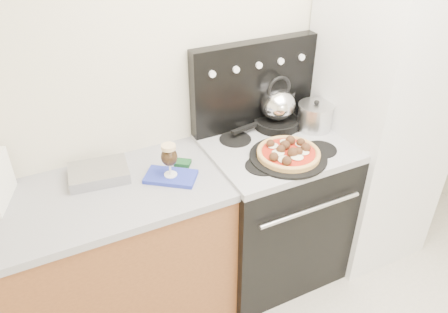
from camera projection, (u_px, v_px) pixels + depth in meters
room_shell at (398, 186)px, 1.53m from camera, size 3.52×3.01×2.52m
base_cabinet at (88, 271)px, 2.27m from camera, size 1.45×0.60×0.86m
countertop at (72, 204)px, 2.03m from camera, size 1.48×0.63×0.04m
stove_body at (272, 212)px, 2.66m from camera, size 0.76×0.65×0.88m
cooktop at (277, 148)px, 2.41m from camera, size 0.76×0.65×0.04m
backguard at (254, 84)px, 2.47m from camera, size 0.76×0.08×0.50m
fridge at (378, 116)px, 2.63m from camera, size 0.64×0.68×1.90m
foil_sheet at (99, 173)px, 2.16m from camera, size 0.31×0.24×0.06m
oven_mitt at (171, 177)px, 2.16m from camera, size 0.29×0.26×0.02m
beer_glass at (169, 160)px, 2.11m from camera, size 0.09×0.09×0.18m
pizza_pan at (288, 157)px, 2.29m from camera, size 0.48×0.48×0.01m
pizza at (289, 152)px, 2.27m from camera, size 0.42×0.42×0.05m
skillet at (277, 123)px, 2.57m from camera, size 0.30×0.30×0.05m
tea_kettle at (278, 102)px, 2.49m from camera, size 0.26×0.26×0.22m
stock_pot at (315, 117)px, 2.52m from camera, size 0.20×0.20×0.14m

